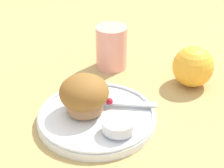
{
  "coord_description": "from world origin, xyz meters",
  "views": [
    {
      "loc": [
        0.29,
        -0.45,
        0.41
      ],
      "look_at": [
        -0.01,
        0.04,
        0.06
      ],
      "focal_mm": 60.0,
      "sensor_mm": 36.0,
      "label": 1
    }
  ],
  "objects_px": {
    "butter_knife": "(115,103)",
    "juice_glass": "(111,47)",
    "muffin": "(84,94)",
    "orange_fruit": "(193,67)"
  },
  "relations": [
    {
      "from": "butter_knife",
      "to": "juice_glass",
      "type": "height_order",
      "value": "juice_glass"
    },
    {
      "from": "muffin",
      "to": "juice_glass",
      "type": "bearing_deg",
      "value": 108.01
    },
    {
      "from": "muffin",
      "to": "butter_knife",
      "type": "relative_size",
      "value": 0.59
    },
    {
      "from": "muffin",
      "to": "orange_fruit",
      "type": "relative_size",
      "value": 1.04
    },
    {
      "from": "butter_knife",
      "to": "orange_fruit",
      "type": "height_order",
      "value": "orange_fruit"
    },
    {
      "from": "orange_fruit",
      "to": "juice_glass",
      "type": "distance_m",
      "value": 0.18
    },
    {
      "from": "butter_knife",
      "to": "juice_glass",
      "type": "xyz_separation_m",
      "value": [
        -0.1,
        0.15,
        0.03
      ]
    },
    {
      "from": "butter_knife",
      "to": "orange_fruit",
      "type": "relative_size",
      "value": 1.76
    },
    {
      "from": "muffin",
      "to": "butter_knife",
      "type": "xyz_separation_m",
      "value": [
        0.04,
        0.04,
        -0.03
      ]
    },
    {
      "from": "juice_glass",
      "to": "orange_fruit",
      "type": "bearing_deg",
      "value": 6.64
    }
  ]
}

